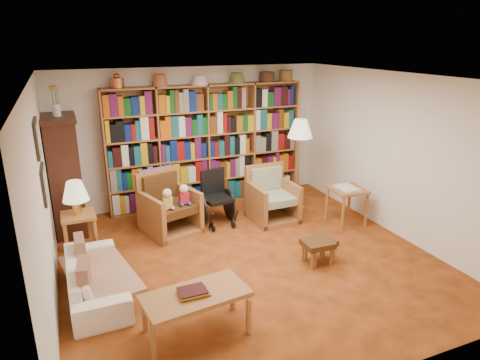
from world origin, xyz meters
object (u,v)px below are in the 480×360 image
sofa (96,277)px  coffee_table (196,298)px  side_table_papers (347,194)px  footstool_a (320,244)px  wheelchair (216,199)px  armchair_sage (270,199)px  floor_lamp (300,132)px  side_table_lamp (79,224)px  armchair_leather (168,206)px  footstool_b (317,245)px

sofa → coffee_table: (0.91, -1.15, 0.18)m
side_table_papers → footstool_a: (-1.12, -0.95, -0.24)m
wheelchair → armchair_sage: bearing=-12.4°
floor_lamp → coffee_table: floor_lamp is taller
floor_lamp → side_table_papers: (0.43, -0.88, -0.91)m
footstool_a → side_table_lamp: bearing=154.0°
sofa → coffee_table: size_ratio=1.40×
side_table_lamp → footstool_a: (3.04, -1.49, -0.21)m
side_table_papers → armchair_leather: bearing=162.2°
side_table_lamp → side_table_papers: size_ratio=0.98×
sofa → floor_lamp: bearing=-68.6°
armchair_leather → footstool_a: (1.68, -1.85, -0.13)m
coffee_table → sofa: bearing=128.4°
footstool_a → coffee_table: size_ratio=0.37×
side_table_lamp → side_table_papers: bearing=-7.3°
armchair_leather → armchair_sage: bearing=-6.8°
wheelchair → footstool_a: 2.05m
floor_lamp → side_table_papers: floor_lamp is taller
floor_lamp → side_table_papers: 1.34m
sofa → armchair_leather: bearing=-40.9°
wheelchair → floor_lamp: size_ratio=0.55×
armchair_leather → floor_lamp: floor_lamp is taller
wheelchair → footstool_b: bearing=-66.7°
side_table_lamp → armchair_sage: (3.09, 0.16, -0.13)m
sofa → wheelchair: (2.07, 1.50, 0.17)m
coffee_table → armchair_leather: bearing=82.3°
side_table_lamp → coffee_table: 2.50m
wheelchair → footstool_a: (0.88, -1.85, -0.14)m
side_table_lamp → armchair_sage: armchair_sage is taller
coffee_table → wheelchair: bearing=66.3°
sofa → wheelchair: wheelchair is taller
floor_lamp → wheelchair: bearing=179.6°
side_table_lamp → armchair_sage: bearing=2.9°
wheelchair → floor_lamp: bearing=-0.4°
side_table_lamp → armchair_sage: 3.10m
armchair_sage → floor_lamp: 1.27m
armchair_leather → wheelchair: (0.80, -0.00, 0.01)m
sofa → side_table_papers: bearing=-82.3°
side_table_lamp → coffee_table: (1.01, -2.28, -0.07)m
floor_lamp → footstool_b: floor_lamp is taller
armchair_leather → coffee_table: armchair_leather is taller
armchair_sage → wheelchair: size_ratio=1.01×
footstool_b → wheelchair: bearing=113.3°
wheelchair → floor_lamp: (1.57, -0.01, 1.01)m
side_table_papers → coffee_table: 3.61m
side_table_papers → coffee_table: side_table_papers is taller
coffee_table → footstool_b: bearing=21.1°
footstool_a → footstool_b: bearing=-154.1°
sofa → armchair_sage: armchair_sage is taller
sofa → armchair_sage: bearing=-67.4°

